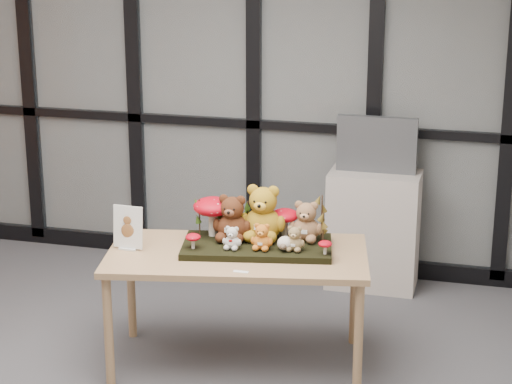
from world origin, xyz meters
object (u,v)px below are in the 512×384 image
(mushroom_back_right, at_px, (285,221))
(cabinet, at_px, (373,230))
(bear_small_yellow, at_px, (262,235))
(monitor, at_px, (377,145))
(diorama_tray, at_px, (257,247))
(bear_white_bow, at_px, (232,236))
(mushroom_front_right, at_px, (325,247))
(sign_holder, at_px, (128,230))
(mushroom_back_left, at_px, (213,215))
(bear_brown_medium, at_px, (232,215))
(bear_tan_back, at_px, (306,219))
(plush_cream_hedgehog, at_px, (285,243))
(bear_beige_small, at_px, (295,237))
(bear_pooh_yellow, at_px, (263,209))
(mushroom_front_left, at_px, (193,240))

(mushroom_back_right, xyz_separation_m, cabinet, (0.36, 1.12, -0.39))
(bear_small_yellow, bearing_deg, monitor, 61.58)
(diorama_tray, height_order, mushroom_back_right, mushroom_back_right)
(bear_white_bow, relative_size, mushroom_back_right, 0.81)
(cabinet, xyz_separation_m, monitor, (0.00, 0.02, 0.60))
(mushroom_back_right, distance_m, mushroom_front_right, 0.36)
(sign_holder, xyz_separation_m, cabinet, (1.18, 1.46, -0.38))
(mushroom_back_left, xyz_separation_m, mushroom_back_right, (0.40, 0.10, -0.04))
(bear_small_yellow, distance_m, bear_white_bow, 0.16)
(bear_small_yellow, height_order, sign_holder, sign_holder)
(bear_brown_medium, bearing_deg, sign_holder, -170.65)
(bear_tan_back, bearing_deg, sign_holder, -173.06)
(bear_brown_medium, bearing_deg, plush_cream_hedgehog, -26.10)
(bear_white_bow, xyz_separation_m, bear_beige_small, (0.34, 0.06, 0.01))
(bear_pooh_yellow, height_order, bear_brown_medium, bear_pooh_yellow)
(bear_small_yellow, distance_m, bear_beige_small, 0.18)
(mushroom_back_right, bearing_deg, diorama_tray, -125.90)
(diorama_tray, bearing_deg, bear_pooh_yellow, 72.67)
(mushroom_back_right, distance_m, monitor, 1.21)
(plush_cream_hedgehog, bearing_deg, cabinet, 66.07)
(bear_pooh_yellow, height_order, mushroom_back_right, bear_pooh_yellow)
(bear_beige_small, bearing_deg, bear_brown_medium, 157.35)
(mushroom_front_left, bearing_deg, mushroom_front_right, 7.91)
(mushroom_back_left, relative_size, mushroom_front_right, 2.97)
(plush_cream_hedgehog, xyz_separation_m, mushroom_front_left, (-0.49, -0.11, 0.00))
(mushroom_front_left, height_order, sign_holder, sign_holder)
(bear_beige_small, height_order, mushroom_front_left, bear_beige_small)
(plush_cream_hedgehog, bearing_deg, bear_pooh_yellow, 125.86)
(mushroom_front_right, height_order, sign_holder, sign_holder)
(bear_beige_small, xyz_separation_m, mushroom_back_left, (-0.51, 0.12, 0.05))
(bear_tan_back, relative_size, plush_cream_hedgehog, 2.92)
(sign_holder, bearing_deg, bear_white_bow, 9.09)
(bear_pooh_yellow, distance_m, monitor, 1.31)
(mushroom_back_right, height_order, cabinet, mushroom_back_right)
(bear_white_bow, xyz_separation_m, mushroom_back_right, (0.23, 0.28, 0.02))
(monitor, bearing_deg, mushroom_back_left, -121.64)
(bear_white_bow, distance_m, sign_holder, 0.59)
(mushroom_back_left, bearing_deg, monitor, 58.36)
(bear_brown_medium, height_order, mushroom_back_right, bear_brown_medium)
(diorama_tray, distance_m, mushroom_front_right, 0.41)
(bear_beige_small, height_order, mushroom_back_right, mushroom_back_right)
(sign_holder, bearing_deg, bear_small_yellow, 10.44)
(diorama_tray, height_order, mushroom_front_left, mushroom_front_left)
(mushroom_back_left, bearing_deg, sign_holder, -149.71)
(plush_cream_hedgehog, bearing_deg, mushroom_back_right, 92.52)
(diorama_tray, distance_m, bear_pooh_yellow, 0.21)
(mushroom_front_left, bearing_deg, diorama_tray, 27.24)
(bear_tan_back, bearing_deg, bear_white_bow, -156.79)
(bear_white_bow, height_order, plush_cream_hedgehog, bear_white_bow)
(bear_tan_back, xyz_separation_m, mushroom_back_left, (-0.53, -0.06, -0.00))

